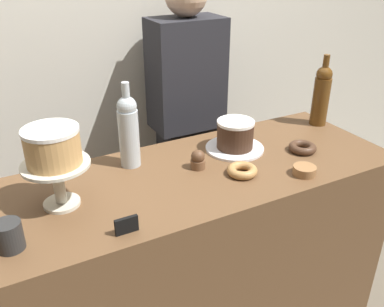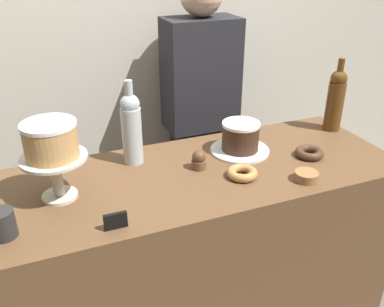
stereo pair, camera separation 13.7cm
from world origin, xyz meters
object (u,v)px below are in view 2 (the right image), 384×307
(chocolate_round_cake, at_px, (241,136))
(donut_maple, at_px, (242,173))
(coffee_cup_ceramic, at_px, (2,224))
(cake_stand_pedestal, at_px, (56,170))
(barista_figure, at_px, (200,127))
(cupcake_chocolate, at_px, (199,160))
(cookie_stack, at_px, (306,176))
(price_sign_chalkboard, at_px, (116,221))
(wine_bottle_amber, at_px, (336,99))
(wine_bottle_clear, at_px, (132,127))
(donut_chocolate, at_px, (309,153))
(white_layer_cake, at_px, (51,140))

(chocolate_round_cake, bearing_deg, donut_maple, -115.49)
(coffee_cup_ceramic, bearing_deg, chocolate_round_cake, 14.94)
(cake_stand_pedestal, bearing_deg, barista_figure, 38.69)
(cake_stand_pedestal, bearing_deg, donut_maple, -9.60)
(cupcake_chocolate, bearing_deg, cookie_stack, -35.02)
(cake_stand_pedestal, height_order, barista_figure, barista_figure)
(price_sign_chalkboard, bearing_deg, coffee_cup_ceramic, 164.94)
(wine_bottle_amber, height_order, cupcake_chocolate, wine_bottle_amber)
(wine_bottle_clear, bearing_deg, cookie_stack, -34.54)
(donut_maple, xyz_separation_m, barista_figure, (0.14, 0.72, -0.13))
(cupcake_chocolate, height_order, donut_chocolate, cupcake_chocolate)
(white_layer_cake, height_order, price_sign_chalkboard, white_layer_cake)
(cookie_stack, bearing_deg, wine_bottle_amber, 41.88)
(white_layer_cake, xyz_separation_m, wine_bottle_amber, (1.21, 0.13, -0.07))
(wine_bottle_amber, xyz_separation_m, cookie_stack, (-0.38, -0.34, -0.13))
(donut_maple, bearing_deg, donut_chocolate, 8.03)
(donut_maple, height_order, cookie_stack, same)
(cake_stand_pedestal, relative_size, coffee_cup_ceramic, 2.50)
(coffee_cup_ceramic, bearing_deg, cake_stand_pedestal, 42.08)
(cupcake_chocolate, xyz_separation_m, barista_figure, (0.26, 0.60, -0.15))
(white_layer_cake, relative_size, price_sign_chalkboard, 2.43)
(wine_bottle_amber, relative_size, donut_chocolate, 2.91)
(cake_stand_pedestal, xyz_separation_m, donut_chocolate, (0.95, -0.06, -0.09))
(wine_bottle_amber, bearing_deg, barista_figure, 132.48)
(cake_stand_pedestal, bearing_deg, price_sign_chalkboard, -60.09)
(wine_bottle_amber, distance_m, barista_figure, 0.70)
(white_layer_cake, distance_m, wine_bottle_amber, 1.22)
(white_layer_cake, bearing_deg, cupcake_chocolate, 1.37)
(cake_stand_pedestal, height_order, white_layer_cake, white_layer_cake)
(donut_chocolate, bearing_deg, chocolate_round_cake, 148.68)
(barista_figure, bearing_deg, coffee_cup_ceramic, -140.67)
(white_layer_cake, xyz_separation_m, donut_maple, (0.63, -0.11, -0.19))
(white_layer_cake, relative_size, wine_bottle_amber, 0.52)
(donut_chocolate, distance_m, cookie_stack, 0.20)
(cake_stand_pedestal, relative_size, white_layer_cake, 1.25)
(cake_stand_pedestal, relative_size, wine_bottle_clear, 0.65)
(cupcake_chocolate, distance_m, coffee_cup_ceramic, 0.70)
(chocolate_round_cake, distance_m, wine_bottle_amber, 0.50)
(wine_bottle_amber, bearing_deg, cookie_stack, -138.12)
(cookie_stack, height_order, barista_figure, barista_figure)
(cake_stand_pedestal, height_order, donut_maple, cake_stand_pedestal)
(white_layer_cake, distance_m, coffee_cup_ceramic, 0.29)
(white_layer_cake, height_order, coffee_cup_ceramic, white_layer_cake)
(donut_chocolate, xyz_separation_m, cookie_stack, (-0.12, -0.15, 0.00))
(white_layer_cake, bearing_deg, barista_figure, 38.69)
(chocolate_round_cake, height_order, wine_bottle_amber, wine_bottle_amber)
(wine_bottle_clear, distance_m, wine_bottle_amber, 0.92)
(wine_bottle_clear, height_order, donut_maple, wine_bottle_clear)
(cupcake_chocolate, bearing_deg, white_layer_cake, -178.63)
(wine_bottle_amber, bearing_deg, donut_chocolate, -143.55)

